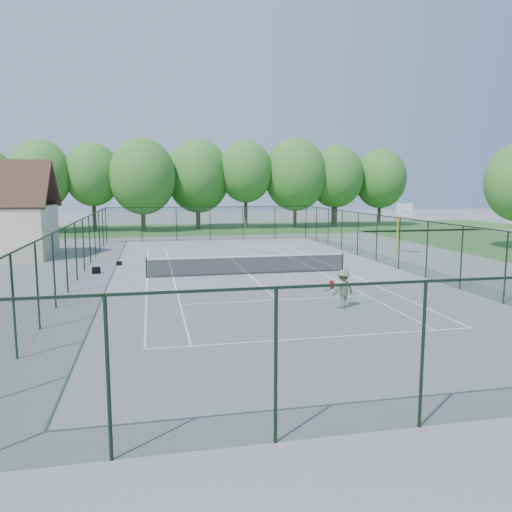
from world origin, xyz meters
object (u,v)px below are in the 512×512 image
at_px(tennis_net, 249,264).
at_px(basketball_goal, 401,218).
at_px(sports_bag_a, 96,270).
at_px(tennis_player, 343,289).

xyz_separation_m(tennis_net, basketball_goal, (12.28, 5.99, 1.99)).
relative_size(sports_bag_a, tennis_player, 0.26).
bearing_deg(basketball_goal, tennis_net, -154.00).
bearing_deg(sports_bag_a, tennis_player, -53.70).
distance_m(tennis_net, tennis_player, 8.59).
relative_size(basketball_goal, sports_bag_a, 7.96).
bearing_deg(sports_bag_a, tennis_net, -22.75).
height_order(tennis_net, basketball_goal, basketball_goal).
bearing_deg(tennis_net, sports_bag_a, 166.45).
height_order(basketball_goal, sports_bag_a, basketball_goal).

